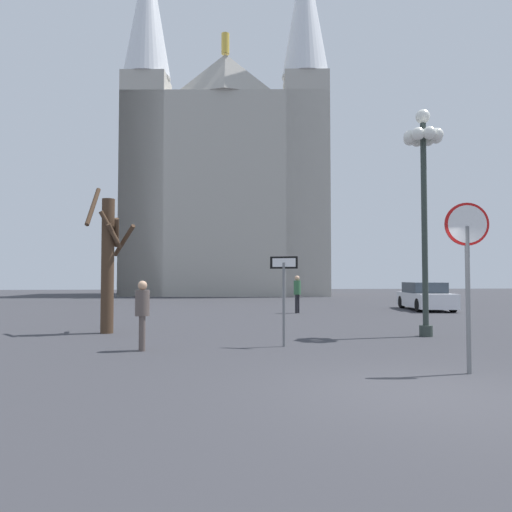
{
  "coord_description": "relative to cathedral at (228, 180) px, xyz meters",
  "views": [
    {
      "loc": [
        -3.15,
        -6.7,
        1.64
      ],
      "look_at": [
        -0.19,
        19.71,
        2.78
      ],
      "focal_mm": 34.64,
      "sensor_mm": 36.0,
      "label": 1
    }
  ],
  "objects": [
    {
      "name": "ground_plane",
      "position": [
        0.72,
        -38.64,
        -10.68
      ],
      "size": [
        120.0,
        120.0,
        0.0
      ],
      "primitive_type": "plane",
      "color": "#38383D"
    },
    {
      "name": "cathedral",
      "position": [
        0.0,
        0.0,
        0.0
      ],
      "size": [
        18.92,
        12.28,
        32.4
      ],
      "color": "#ADA89E",
      "rests_on": "ground"
    },
    {
      "name": "pedestrian_standing",
      "position": [
        1.95,
        -23.17,
        -9.64
      ],
      "size": [
        0.32,
        0.32,
        1.71
      ],
      "color": "black",
      "rests_on": "ground"
    },
    {
      "name": "pedestrian_walking",
      "position": [
        -3.73,
        -34.07,
        -9.74
      ],
      "size": [
        0.32,
        0.32,
        1.56
      ],
      "color": "#594C47",
      "rests_on": "ground"
    },
    {
      "name": "one_way_arrow_sign",
      "position": [
        -0.47,
        -33.77,
        -9.28
      ],
      "size": [
        0.63,
        0.29,
        2.13
      ],
      "color": "slate",
      "rests_on": "ground"
    },
    {
      "name": "bare_tree",
      "position": [
        -5.15,
        -30.45,
        -8.53
      ],
      "size": [
        1.41,
        1.27,
        4.36
      ],
      "color": "#473323",
      "rests_on": "ground"
    },
    {
      "name": "street_lamp",
      "position": [
        3.77,
        -32.24,
        -6.0
      ],
      "size": [
        1.13,
        1.13,
        6.36
      ],
      "color": "#2D3833",
      "rests_on": "ground"
    },
    {
      "name": "parked_car_near_white",
      "position": [
        8.77,
        -21.65,
        -10.03
      ],
      "size": [
        2.4,
        4.71,
        1.37
      ],
      "color": "silver",
      "rests_on": "ground"
    },
    {
      "name": "stop_sign",
      "position": [
        2.11,
        -37.36,
        -8.65
      ],
      "size": [
        0.74,
        0.17,
        2.92
      ],
      "color": "slate",
      "rests_on": "ground"
    }
  ]
}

